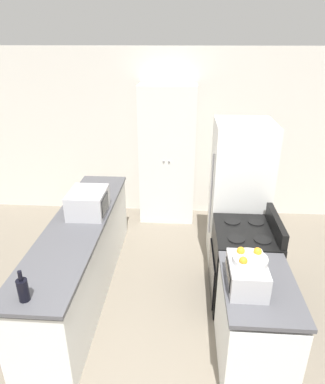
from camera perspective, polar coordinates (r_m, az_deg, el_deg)
name	(u,v)px	position (r m, az deg, el deg)	size (l,w,h in m)	color
wall_back	(170,135)	(5.45, 1.18, 9.42)	(7.00, 0.06, 2.60)	silver
counter_left	(81,257)	(4.05, -13.36, -10.57)	(0.60, 2.71, 0.88)	silver
counter_right	(254,326)	(3.27, 15.03, -20.82)	(0.60, 0.92, 0.88)	silver
pantry_cabinet	(167,156)	(5.26, 0.80, 6.05)	(0.83, 0.48, 2.11)	silver
stove	(243,265)	(3.90, 13.21, -11.74)	(0.66, 0.75, 1.04)	black
refrigerator	(238,196)	(4.32, 12.54, -0.66)	(0.70, 0.70, 1.84)	white
microwave	(88,202)	(3.92, -12.28, -1.71)	(0.41, 0.47, 0.27)	#B2B2B7
wine_bottle	(23,289)	(2.86, -22.23, -14.78)	(0.08, 0.08, 0.26)	black
toaster_oven	(247,275)	(2.86, 13.83, -13.27)	(0.30, 0.42, 0.22)	#B2B2B7
fruit_bowl	(250,259)	(2.79, 14.31, -10.76)	(0.27, 0.27, 0.10)	silver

